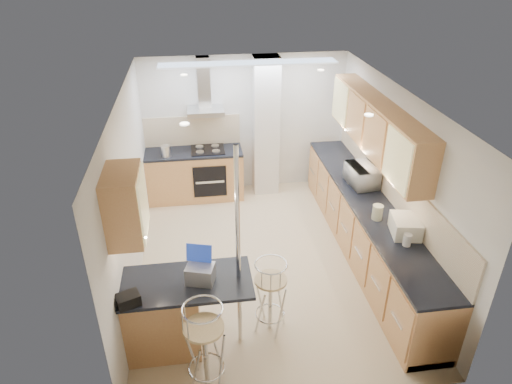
{
  "coord_description": "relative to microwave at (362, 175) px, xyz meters",
  "views": [
    {
      "loc": [
        -0.89,
        -5.35,
        4.15
      ],
      "look_at": [
        -0.11,
        0.2,
        1.06
      ],
      "focal_mm": 32.0,
      "sensor_mm": 36.0,
      "label": 1
    }
  ],
  "objects": [
    {
      "name": "ground",
      "position": [
        -1.54,
        -0.47,
        -1.07
      ],
      "size": [
        4.8,
        4.8,
        0.0
      ],
      "primitive_type": "plane",
      "color": "beige",
      "rests_on": "ground"
    },
    {
      "name": "room_shell",
      "position": [
        -1.22,
        -0.1,
        0.47
      ],
      "size": [
        3.64,
        4.84,
        2.51
      ],
      "color": "silver",
      "rests_on": "ground"
    },
    {
      "name": "right_counter",
      "position": [
        -0.04,
        -0.47,
        -0.61
      ],
      "size": [
        0.63,
        4.4,
        0.92
      ],
      "color": "#C2814D",
      "rests_on": "ground"
    },
    {
      "name": "back_counter",
      "position": [
        -2.49,
        1.63,
        -0.61
      ],
      "size": [
        1.7,
        0.63,
        0.92
      ],
      "color": "#C2814D",
      "rests_on": "ground"
    },
    {
      "name": "peninsula",
      "position": [
        -2.67,
        -1.92,
        -0.6
      ],
      "size": [
        1.47,
        0.72,
        0.94
      ],
      "color": "#C2814D",
      "rests_on": "ground"
    },
    {
      "name": "microwave",
      "position": [
        0.0,
        0.0,
        0.0
      ],
      "size": [
        0.43,
        0.59,
        0.3
      ],
      "primitive_type": "imported",
      "rotation": [
        0.0,
        0.0,
        1.67
      ],
      "color": "silver",
      "rests_on": "right_counter"
    },
    {
      "name": "laptop",
      "position": [
        -2.49,
        -1.94,
        -0.03
      ],
      "size": [
        0.34,
        0.29,
        0.2
      ],
      "primitive_type": "cube",
      "rotation": [
        0.0,
        0.0,
        -0.28
      ],
      "color": "gray",
      "rests_on": "peninsula"
    },
    {
      "name": "bag",
      "position": [
        -3.22,
        -2.2,
        -0.07
      ],
      "size": [
        0.27,
        0.24,
        0.12
      ],
      "primitive_type": "cube",
      "rotation": [
        0.0,
        0.0,
        0.38
      ],
      "color": "black",
      "rests_on": "peninsula"
    },
    {
      "name": "bar_stool_near",
      "position": [
        -2.49,
        -2.49,
        -0.54
      ],
      "size": [
        0.49,
        0.49,
        1.07
      ],
      "primitive_type": null,
      "rotation": [
        0.0,
        0.0,
        0.13
      ],
      "color": "tan",
      "rests_on": "ground"
    },
    {
      "name": "bar_stool_end",
      "position": [
        -1.69,
        -1.79,
        -0.58
      ],
      "size": [
        0.46,
        0.46,
        0.99
      ],
      "primitive_type": null,
      "rotation": [
        0.0,
        0.0,
        1.4
      ],
      "color": "tan",
      "rests_on": "ground"
    },
    {
      "name": "jar_a",
      "position": [
        -0.13,
        0.07,
        -0.06
      ],
      "size": [
        0.16,
        0.16,
        0.18
      ],
      "primitive_type": "cylinder",
      "rotation": [
        0.0,
        0.0,
        0.4
      ],
      "color": "silver",
      "rests_on": "right_counter"
    },
    {
      "name": "jar_b",
      "position": [
        -0.08,
        -0.02,
        -0.07
      ],
      "size": [
        0.11,
        0.11,
        0.16
      ],
      "primitive_type": "cylinder",
      "rotation": [
        0.0,
        0.0,
        0.0
      ],
      "color": "silver",
      "rests_on": "right_counter"
    },
    {
      "name": "jar_c",
      "position": [
        -0.13,
        -0.97,
        -0.05
      ],
      "size": [
        0.18,
        0.18,
        0.2
      ],
      "primitive_type": "cylinder",
      "rotation": [
        0.0,
        0.0,
        0.35
      ],
      "color": "#B8B693",
      "rests_on": "right_counter"
    },
    {
      "name": "jar_d",
      "position": [
        0.01,
        -1.59,
        -0.07
      ],
      "size": [
        0.13,
        0.13,
        0.16
      ],
      "primitive_type": "cylinder",
      "rotation": [
        0.0,
        0.0,
        0.32
      ],
      "color": "silver",
      "rests_on": "right_counter"
    },
    {
      "name": "bread_bin",
      "position": [
        0.09,
        -1.35,
        -0.04
      ],
      "size": [
        0.41,
        0.48,
        0.22
      ],
      "primitive_type": "cube",
      "rotation": [
        0.0,
        0.0,
        -0.19
      ],
      "color": "silver",
      "rests_on": "right_counter"
    },
    {
      "name": "kettle",
      "position": [
        -2.96,
        1.44,
        -0.05
      ],
      "size": [
        0.16,
        0.16,
        0.2
      ],
      "primitive_type": "cylinder",
      "color": "silver",
      "rests_on": "back_counter"
    }
  ]
}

